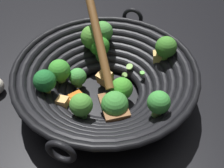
# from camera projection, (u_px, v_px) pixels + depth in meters

# --- Properties ---
(ground_plane) EXTENTS (4.00, 4.00, 0.00)m
(ground_plane) POSITION_uv_depth(u_px,v_px,m) (106.00, 98.00, 0.64)
(ground_plane) COLOR black
(wok) EXTENTS (0.39, 0.42, 0.22)m
(wok) POSITION_uv_depth(u_px,v_px,m) (105.00, 78.00, 0.59)
(wok) COLOR black
(wok) RESTS_ON ground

